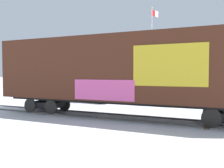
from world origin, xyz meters
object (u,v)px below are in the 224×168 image
(flagpole, at_px, (152,44))
(freight_car, at_px, (124,70))
(parked_car_black, at_px, (90,92))
(parked_car_tan, at_px, (155,95))

(flagpole, bearing_deg, freight_car, -84.10)
(freight_car, relative_size, parked_car_black, 3.28)
(freight_car, bearing_deg, parked_car_black, 131.64)
(freight_car, xyz_separation_m, flagpole, (-1.32, 12.75, 3.01))
(flagpole, bearing_deg, parked_car_black, -122.21)
(parked_car_black, xyz_separation_m, parked_car_tan, (5.84, 0.39, -0.05))
(parked_car_tan, bearing_deg, parked_car_black, -176.19)
(freight_car, relative_size, flagpole, 1.64)
(flagpole, height_order, parked_car_black, flagpole)
(parked_car_black, bearing_deg, freight_car, -48.36)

